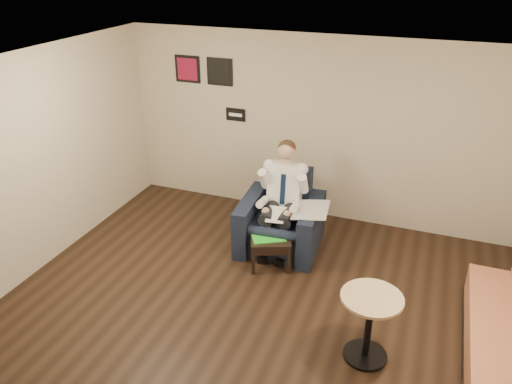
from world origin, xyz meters
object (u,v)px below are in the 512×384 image
(seated_man, at_px, (278,206))
(side_table, at_px, (270,250))
(armchair, at_px, (281,214))
(cafe_table, at_px, (368,327))
(green_folder, at_px, (268,237))
(coffee_mug, at_px, (283,229))
(smartphone, at_px, (273,230))
(banquette, at_px, (506,320))

(seated_man, relative_size, side_table, 2.78)
(armchair, distance_m, cafe_table, 2.30)
(seated_man, height_order, cafe_table, seated_man)
(green_folder, relative_size, coffee_mug, 4.74)
(armchair, xyz_separation_m, cafe_table, (1.51, -1.73, -0.14))
(armchair, height_order, green_folder, armchair)
(coffee_mug, bearing_deg, armchair, 113.33)
(seated_man, relative_size, smartphone, 10.91)
(armchair, bearing_deg, coffee_mug, -70.63)
(smartphone, bearing_deg, side_table, -97.35)
(coffee_mug, height_order, banquette, banquette)
(coffee_mug, height_order, smartphone, coffee_mug)
(coffee_mug, bearing_deg, seated_man, 126.89)
(smartphone, bearing_deg, coffee_mug, -7.10)
(banquette, bearing_deg, side_table, 160.39)
(coffee_mug, bearing_deg, side_table, -124.29)
(side_table, bearing_deg, coffee_mug, 55.71)
(banquette, xyz_separation_m, cafe_table, (-1.25, -0.29, -0.24))
(side_table, xyz_separation_m, banquette, (2.75, -0.98, 0.42))
(side_table, relative_size, banquette, 0.21)
(seated_man, distance_m, banquette, 3.04)
(coffee_mug, bearing_deg, banquette, -23.57)
(seated_man, bearing_deg, banquette, -29.34)
(armchair, height_order, banquette, banquette)
(cafe_table, bearing_deg, armchair, 131.11)
(armchair, relative_size, side_table, 2.09)
(armchair, height_order, side_table, armchair)
(armchair, xyz_separation_m, smartphone, (-0.00, -0.30, -0.10))
(armchair, bearing_deg, seated_man, -90.00)
(cafe_table, bearing_deg, coffee_mug, 133.91)
(seated_man, bearing_deg, smartphone, -97.86)
(side_table, height_order, green_folder, green_folder)
(seated_man, distance_m, coffee_mug, 0.32)
(armchair, relative_size, cafe_table, 1.40)
(seated_man, bearing_deg, green_folder, -96.83)
(banquette, bearing_deg, smartphone, 157.61)
(seated_man, xyz_separation_m, coffee_mug, (0.12, -0.16, -0.25))
(side_table, bearing_deg, seated_man, 90.27)
(smartphone, bearing_deg, banquette, -34.40)
(green_folder, relative_size, cafe_table, 0.55)
(green_folder, bearing_deg, smartphone, 88.05)
(seated_man, distance_m, smartphone, 0.34)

